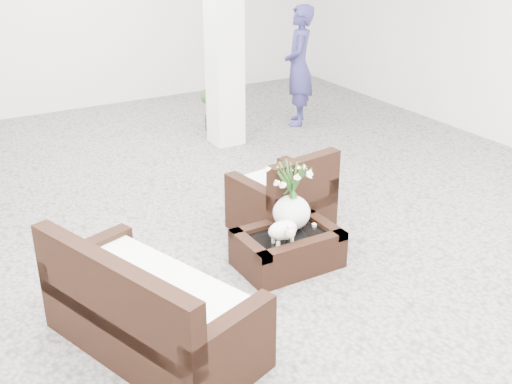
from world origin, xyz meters
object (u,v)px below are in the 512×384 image
loveseat (152,295)px  topiary (216,84)px  armchair (281,190)px  coffee_table (288,250)px

loveseat → topiary: (2.68, 4.29, 0.25)m
armchair → topiary: topiary is taller
coffee_table → armchair: size_ratio=1.03×
armchair → loveseat: bearing=23.5°
coffee_table → loveseat: (-1.48, -0.49, 0.29)m
coffee_table → topiary: topiary is taller
coffee_table → loveseat: 1.58m
topiary → loveseat: bearing=-122.0°
topiary → coffee_table: bearing=-107.6°
armchair → loveseat: loveseat is taller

